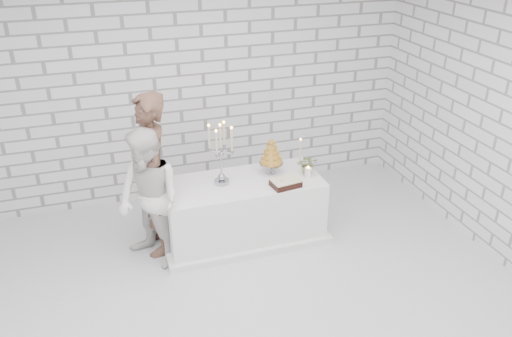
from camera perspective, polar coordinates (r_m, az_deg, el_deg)
name	(u,v)px	position (r m, az deg, el deg)	size (l,w,h in m)	color
ground	(237,309)	(5.36, -2.13, -14.96)	(6.00, 5.00, 0.01)	silver
wall_back	(180,88)	(6.78, -8.29, 8.67)	(6.00, 0.01, 3.00)	white
cake_table	(243,210)	(6.16, -1.40, -4.51)	(1.80, 0.80, 0.75)	white
groom	(152,176)	(5.81, -11.27, -0.77)	(0.68, 0.45, 1.87)	#4A3227
bride	(149,200)	(5.65, -11.50, -3.36)	(0.76, 0.59, 1.57)	white
candelabra	(221,154)	(5.78, -3.83, 1.55)	(0.29, 0.29, 0.73)	#92939C
croquembouche	(271,156)	(6.07, 1.67, 1.35)	(0.28, 0.28, 0.44)	#96641B
chocolate_cake	(286,183)	(5.87, 3.23, -1.57)	(0.31, 0.22, 0.08)	black
pillar_candle	(308,173)	(6.07, 5.67, -0.44)	(0.08, 0.08, 0.12)	white
extra_taper	(300,152)	(6.32, 4.82, 1.76)	(0.06, 0.06, 0.32)	beige
flowers	(308,164)	(6.12, 5.69, 0.47)	(0.22, 0.19, 0.24)	#516838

